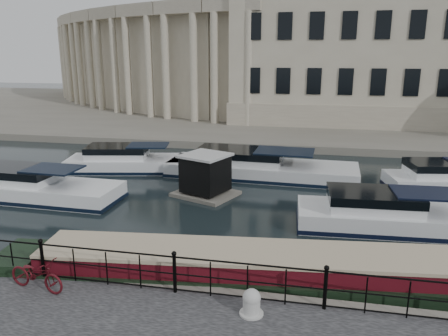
# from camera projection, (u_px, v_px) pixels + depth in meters

# --- Properties ---
(ground_plane) EXTENTS (160.00, 160.00, 0.00)m
(ground_plane) POSITION_uv_depth(u_px,v_px,m) (197.00, 271.00, 14.27)
(ground_plane) COLOR black
(ground_plane) RESTS_ON ground
(far_bank) EXTENTS (120.00, 42.00, 0.55)m
(far_bank) POSITION_uv_depth(u_px,v_px,m) (283.00, 111.00, 51.12)
(far_bank) COLOR #6B665B
(far_bank) RESTS_ON ground_plane
(railing) EXTENTS (24.14, 0.14, 1.22)m
(railing) POSITION_uv_depth(u_px,v_px,m) (175.00, 270.00, 11.83)
(railing) COLOR black
(railing) RESTS_ON near_quay
(civic_building) EXTENTS (53.55, 31.84, 16.85)m
(civic_building) POSITION_uv_depth(u_px,v_px,m) (273.00, 51.00, 45.51)
(civic_building) COLOR #ADA38C
(civic_building) RESTS_ON far_bank
(bicycle) EXTENTS (1.86, 0.92, 0.94)m
(bicycle) POSITION_uv_depth(u_px,v_px,m) (36.00, 274.00, 11.99)
(bicycle) COLOR #4E0D14
(bicycle) RESTS_ON near_quay
(mooring_bollard) EXTENTS (0.61, 0.61, 0.69)m
(mooring_bollard) POSITION_uv_depth(u_px,v_px,m) (252.00, 303.00, 10.90)
(mooring_bollard) COLOR #BAB9B5
(mooring_bollard) RESTS_ON near_quay
(narrowboat) EXTENTS (16.68, 3.96, 1.60)m
(narrowboat) POSITION_uv_depth(u_px,v_px,m) (258.00, 276.00, 13.20)
(narrowboat) COLOR black
(narrowboat) RESTS_ON ground_plane
(harbour_hut) EXTENTS (3.50, 3.25, 2.17)m
(harbour_hut) POSITION_uv_depth(u_px,v_px,m) (205.00, 177.00, 21.59)
(harbour_hut) COLOR #6B665B
(harbour_hut) RESTS_ON ground_plane
(cabin_cruisers) EXTENTS (27.74, 9.96, 1.99)m
(cabin_cruisers) POSITION_uv_depth(u_px,v_px,m) (236.00, 182.00, 22.86)
(cabin_cruisers) COLOR white
(cabin_cruisers) RESTS_ON ground_plane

